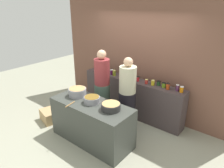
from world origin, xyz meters
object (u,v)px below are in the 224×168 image
object	(u,v)px
preserve_jar_0	(98,67)
wooden_spoon	(70,104)
preserve_jar_7	(138,79)
preserve_jar_12	(168,86)
cooking_pot_left	(77,92)
preserve_jar_5	(122,73)
preserve_jar_1	(100,69)
preserve_jar_11	(164,85)
cooking_pot_center	(92,100)
cooking_pot_right	(111,107)
preserve_jar_4	(114,73)
preserve_jar_10	(159,83)
preserve_jar_3	(112,72)
preserve_jar_13	(177,88)
preserve_jar_14	(182,89)
preserve_jar_9	(153,83)
cook_in_cap	(127,99)
preserve_jar_8	(146,81)
bread_crate	(50,116)
cook_with_tongs	(102,91)
preserve_jar_6	(132,76)
preserve_jar_2	(107,71)

from	to	relation	value
preserve_jar_0	wooden_spoon	bearing A→B (deg)	-63.67
preserve_jar_7	preserve_jar_12	distance (m)	0.76
cooking_pot_left	preserve_jar_5	bearing A→B (deg)	84.01
preserve_jar_1	preserve_jar_11	bearing A→B (deg)	2.78
cooking_pot_center	cooking_pot_right	distance (m)	0.47
preserve_jar_4	preserve_jar_10	world-z (taller)	preserve_jar_4
preserve_jar_3	preserve_jar_13	xyz separation A→B (m)	(1.73, 0.05, 0.00)
preserve_jar_3	preserve_jar_14	size ratio (longest dim) A/B	0.99
preserve_jar_0	preserve_jar_4	xyz separation A→B (m)	(0.65, -0.11, 0.00)
preserve_jar_0	preserve_jar_5	distance (m)	0.82
preserve_jar_9	preserve_jar_10	distance (m)	0.13
cook_in_cap	preserve_jar_1	bearing A→B (deg)	155.68
preserve_jar_8	cooking_pot_left	world-z (taller)	preserve_jar_8
preserve_jar_9	bread_crate	world-z (taller)	preserve_jar_9
preserve_jar_5	preserve_jar_10	distance (m)	1.00
preserve_jar_9	preserve_jar_13	xyz separation A→B (m)	(0.55, 0.04, 0.01)
preserve_jar_12	cooking_pot_left	xyz separation A→B (m)	(-1.41, -1.29, -0.08)
preserve_jar_11	cooking_pot_center	world-z (taller)	preserve_jar_11
preserve_jar_14	cooking_pot_right	distance (m)	1.57
cooking_pot_center	bread_crate	distance (m)	1.53
preserve_jar_14	cook_with_tongs	size ratio (longest dim) A/B	0.08
preserve_jar_8	wooden_spoon	world-z (taller)	preserve_jar_8
preserve_jar_11	preserve_jar_10	bearing A→B (deg)	165.30
preserve_jar_4	preserve_jar_6	xyz separation A→B (m)	(0.48, 0.10, 0.00)
preserve_jar_2	preserve_jar_12	distance (m)	1.72
preserve_jar_5	cooking_pot_left	distance (m)	1.39
preserve_jar_9	preserve_jar_5	bearing A→B (deg)	175.04
preserve_jar_5	preserve_jar_13	size ratio (longest dim) A/B	1.01
preserve_jar_8	preserve_jar_10	size ratio (longest dim) A/B	1.00
preserve_jar_3	preserve_jar_9	xyz separation A→B (m)	(1.18, 0.01, -0.00)
preserve_jar_8	preserve_jar_13	distance (m)	0.71
preserve_jar_2	cooking_pot_center	size ratio (longest dim) A/B	0.36
cook_in_cap	preserve_jar_11	bearing A→B (deg)	53.84
preserve_jar_10	cook_in_cap	size ratio (longest dim) A/B	0.06
preserve_jar_13	cooking_pot_left	distance (m)	2.09
preserve_jar_14	cooking_pot_right	world-z (taller)	preserve_jar_14
wooden_spoon	cooking_pot_center	bearing A→B (deg)	50.38
wooden_spoon	preserve_jar_12	bearing A→B (deg)	53.72
preserve_jar_0	preserve_jar_3	xyz separation A→B (m)	(0.55, -0.08, -0.00)
preserve_jar_2	wooden_spoon	distance (m)	1.76
preserve_jar_11	cooking_pot_right	distance (m)	1.43
preserve_jar_3	preserve_jar_10	distance (m)	1.28
preserve_jar_14	cooking_pot_right	bearing A→B (deg)	-119.46
preserve_jar_6	preserve_jar_10	world-z (taller)	preserve_jar_6
preserve_jar_8	preserve_jar_9	world-z (taller)	preserve_jar_9
preserve_jar_4	preserve_jar_14	world-z (taller)	preserve_jar_4
preserve_jar_8	cook_in_cap	world-z (taller)	cook_in_cap
preserve_jar_11	preserve_jar_5	bearing A→B (deg)	178.06
preserve_jar_0	preserve_jar_8	distance (m)	1.56
preserve_jar_1	cooking_pot_left	distance (m)	1.36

